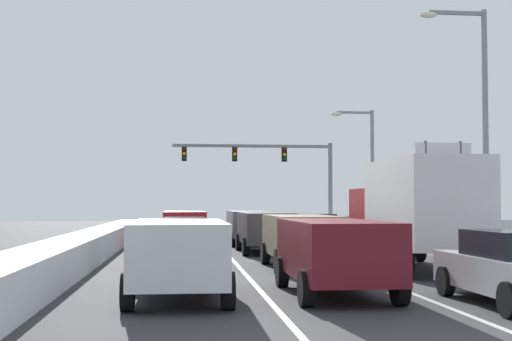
{
  "coord_description": "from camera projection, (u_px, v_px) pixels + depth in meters",
  "views": [
    {
      "loc": [
        -3.54,
        -7.67,
        2.06
      ],
      "look_at": [
        -0.4,
        22.26,
        3.45
      ],
      "focal_mm": 49.62,
      "sensor_mm": 36.0,
      "label": 1
    }
  ],
  "objects": [
    {
      "name": "suv_charcoal_center_lane_third",
      "position": [
        265.0,
        228.0,
        29.33
      ],
      "size": [
        2.16,
        4.9,
        1.67
      ],
      "color": "#38383D",
      "rests_on": "ground"
    },
    {
      "name": "suv_red_left_lane_fourth",
      "position": [
        185.0,
        225.0,
        33.7
      ],
      "size": [
        2.16,
        4.9,
        1.67
      ],
      "color": "maroon",
      "rests_on": "ground"
    },
    {
      "name": "roadside_sign_right",
      "position": [
        443.0,
        168.0,
        39.0
      ],
      "size": [
        3.2,
        0.16,
        5.5
      ],
      "color": "#59595B",
      "rests_on": "ground"
    },
    {
      "name": "suv_gray_center_lane_fourth",
      "position": [
        249.0,
        224.0,
        35.23
      ],
      "size": [
        2.16,
        4.9,
        1.67
      ],
      "color": "slate",
      "rests_on": "ground"
    },
    {
      "name": "sedan_navy_right_lane_fourth",
      "position": [
        317.0,
        228.0,
        36.43
      ],
      "size": [
        2.0,
        4.5,
        1.51
      ],
      "color": "navy",
      "rests_on": "ground"
    },
    {
      "name": "lane_stripe_between_center_lane_and_left_lane",
      "position": [
        229.0,
        256.0,
        27.59
      ],
      "size": [
        0.14,
        44.02,
        0.01
      ],
      "primitive_type": "cube",
      "color": "silver",
      "rests_on": "ground"
    },
    {
      "name": "snow_bank_left_shoulder",
      "position": [
        91.0,
        245.0,
        27.06
      ],
      "size": [
        1.52,
        44.02,
        0.94
      ],
      "primitive_type": "cube",
      "color": "white",
      "rests_on": "ground"
    },
    {
      "name": "street_lamp_right_mid",
      "position": [
        477.0,
        111.0,
        26.83
      ],
      "size": [
        2.66,
        0.36,
        9.46
      ],
      "color": "gray",
      "rests_on": "ground"
    },
    {
      "name": "street_lamp_right_far",
      "position": [
        366.0,
        161.0,
        42.68
      ],
      "size": [
        2.66,
        0.36,
        7.69
      ],
      "color": "gray",
      "rests_on": "ground"
    },
    {
      "name": "suv_white_left_lane_nearest",
      "position": [
        179.0,
        252.0,
        15.22
      ],
      "size": [
        2.16,
        4.9,
        1.67
      ],
      "color": "silver",
      "rests_on": "ground"
    },
    {
      "name": "lane_stripe_between_right_lane_and_center_lane",
      "position": [
        315.0,
        255.0,
        27.95
      ],
      "size": [
        0.14,
        44.02,
        0.01
      ],
      "primitive_type": "cube",
      "color": "silver",
      "rests_on": "ground"
    },
    {
      "name": "sedan_black_right_lane_third",
      "position": [
        343.0,
        234.0,
        30.19
      ],
      "size": [
        2.0,
        4.5,
        1.51
      ],
      "color": "black",
      "rests_on": "ground"
    },
    {
      "name": "sedan_silver_left_lane_third",
      "position": [
        184.0,
        236.0,
        27.66
      ],
      "size": [
        2.0,
        4.5,
        1.51
      ],
      "color": "#B7BABF",
      "rests_on": "ground"
    },
    {
      "name": "sedan_green_left_lane_second",
      "position": [
        187.0,
        245.0,
        21.94
      ],
      "size": [
        2.0,
        4.5,
        1.51
      ],
      "color": "#1E5633",
      "rests_on": "ground"
    },
    {
      "name": "ground_plane",
      "position": [
        287.0,
        264.0,
        23.79
      ],
      "size": [
        120.0,
        120.0,
        0.0
      ],
      "primitive_type": "plane",
      "color": "#333335"
    },
    {
      "name": "box_truck_right_lane_second",
      "position": [
        415.0,
        208.0,
        21.84
      ],
      "size": [
        2.53,
        7.2,
        3.36
      ],
      "color": "maroon",
      "rests_on": "ground"
    },
    {
      "name": "snow_bank_right_shoulder",
      "position": [
        444.0,
        246.0,
        28.51
      ],
      "size": [
        1.72,
        44.02,
        0.67
      ],
      "primitive_type": "cube",
      "color": "white",
      "rests_on": "ground"
    },
    {
      "name": "suv_maroon_center_lane_nearest",
      "position": [
        335.0,
        250.0,
        15.8
      ],
      "size": [
        2.16,
        4.9,
        1.67
      ],
      "color": "maroon",
      "rests_on": "ground"
    },
    {
      "name": "suv_tan_center_lane_second",
      "position": [
        302.0,
        236.0,
        22.29
      ],
      "size": [
        2.16,
        4.9,
        1.67
      ],
      "color": "#937F60",
      "rests_on": "ground"
    },
    {
      "name": "traffic_light_gantry",
      "position": [
        275.0,
        164.0,
        48.14
      ],
      "size": [
        10.94,
        0.47,
        6.2
      ],
      "color": "slate",
      "rests_on": "ground"
    }
  ]
}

